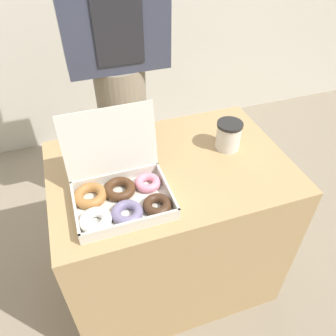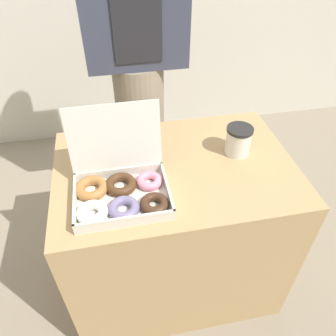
% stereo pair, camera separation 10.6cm
% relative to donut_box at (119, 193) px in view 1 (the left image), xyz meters
% --- Properties ---
extents(ground_plane, '(14.00, 14.00, 0.00)m').
position_rel_donut_box_xyz_m(ground_plane, '(0.22, 0.12, -0.79)').
color(ground_plane, gray).
extents(table, '(0.92, 0.62, 0.75)m').
position_rel_donut_box_xyz_m(table, '(0.22, 0.12, -0.42)').
color(table, tan).
rests_on(table, ground_plane).
extents(donut_box, '(0.34, 0.29, 0.28)m').
position_rel_donut_box_xyz_m(donut_box, '(0.00, 0.00, 0.00)').
color(donut_box, silver).
rests_on(donut_box, table).
extents(coffee_cup, '(0.10, 0.10, 0.12)m').
position_rel_donut_box_xyz_m(coffee_cup, '(0.48, 0.15, 0.02)').
color(coffee_cup, silver).
rests_on(coffee_cup, table).
extents(person_customer, '(0.44, 0.24, 1.77)m').
position_rel_donut_box_xyz_m(person_customer, '(0.15, 0.65, 0.16)').
color(person_customer, gray).
rests_on(person_customer, ground_plane).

